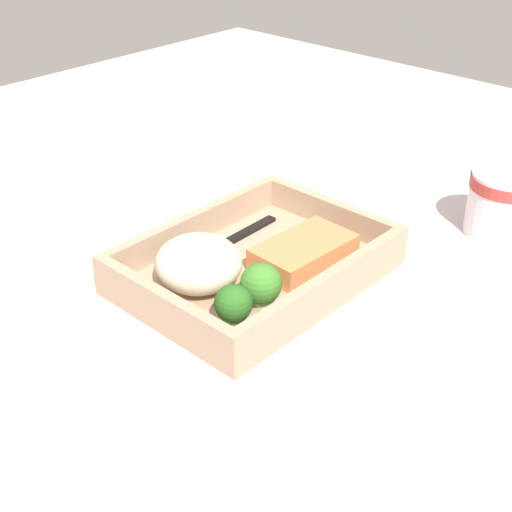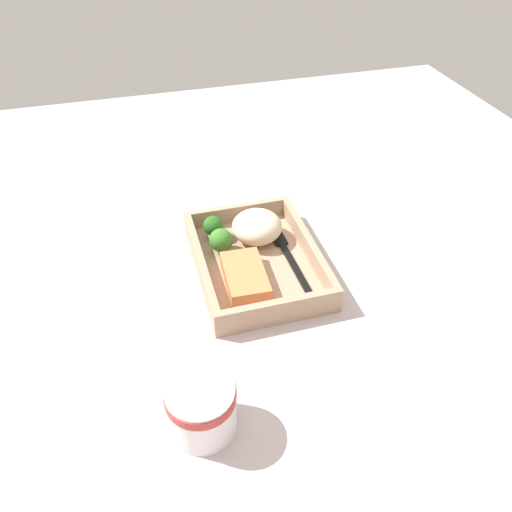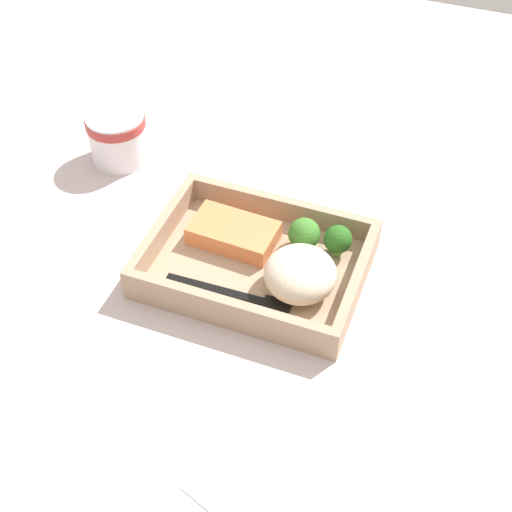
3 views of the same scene
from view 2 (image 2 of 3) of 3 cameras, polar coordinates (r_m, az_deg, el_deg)
The scene contains 10 objects.
ground_plane at distance 85.83cm, azimuth 0.00°, elevation -1.89°, with size 160.00×160.00×2.00cm, color #C0B0B0.
takeout_tray at distance 84.77cm, azimuth 0.00°, elevation -1.08°, with size 26.80×19.85×1.20cm, color tan.
tray_rim at distance 83.30cm, azimuth 0.00°, elevation 0.08°, with size 26.80×19.85×3.29cm.
salmon_fillet at distance 79.91cm, azimuth -1.27°, elevation -2.37°, with size 10.89×6.33×2.58cm, color #E6804A.
mashed_potatoes at distance 87.89cm, azimuth 0.10°, elevation 3.37°, with size 8.73×8.87×5.28cm, color beige.
broccoli_floret_1 at distance 88.69cm, azimuth -4.93°, elevation 3.41°, with size 3.59×3.59×4.31cm.
broccoli_floret_2 at distance 85.46cm, azimuth -4.02°, elevation 1.78°, with size 4.10×4.10×4.48cm.
fork at distance 85.33cm, azimuth 3.81°, elevation -0.13°, with size 15.84×2.29×0.44cm.
paper_cup at distance 62.72cm, azimuth -6.24°, elevation -16.68°, with size 8.56×8.56×7.63cm.
receipt_slip at distance 99.80cm, azimuth 11.79°, elevation 4.84°, with size 8.72×15.49×0.24cm, color white.
Camera 2 is at (-61.29, 17.20, 56.58)cm, focal length 35.00 mm.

